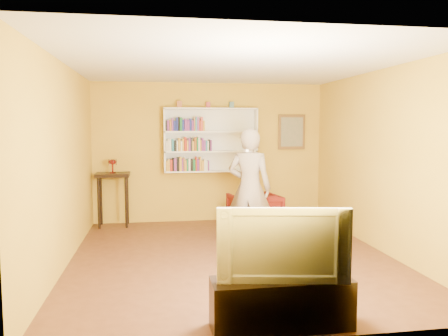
{
  "coord_description": "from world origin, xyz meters",
  "views": [
    {
      "loc": [
        -1.06,
        -6.0,
        1.85
      ],
      "look_at": [
        0.01,
        0.75,
        1.21
      ],
      "focal_mm": 35.0,
      "sensor_mm": 36.0,
      "label": 1
    }
  ],
  "objects_px": {
    "console_table": "(113,182)",
    "ruby_lustre": "(113,163)",
    "television": "(282,242)",
    "person": "(250,188)",
    "armchair": "(254,215)",
    "bookshelf": "(210,140)",
    "tv_cabinet": "(281,303)"
  },
  "relations": [
    {
      "from": "console_table",
      "to": "ruby_lustre",
      "type": "relative_size",
      "value": 3.94
    },
    {
      "from": "console_table",
      "to": "television",
      "type": "distance_m",
      "value": 4.89
    },
    {
      "from": "console_table",
      "to": "television",
      "type": "bearing_deg",
      "value": -66.94
    },
    {
      "from": "ruby_lustre",
      "to": "person",
      "type": "height_order",
      "value": "person"
    },
    {
      "from": "armchair",
      "to": "ruby_lustre",
      "type": "bearing_deg",
      "value": -32.99
    },
    {
      "from": "ruby_lustre",
      "to": "television",
      "type": "bearing_deg",
      "value": -66.94
    },
    {
      "from": "television",
      "to": "ruby_lustre",
      "type": "bearing_deg",
      "value": 122.77
    },
    {
      "from": "bookshelf",
      "to": "console_table",
      "type": "height_order",
      "value": "bookshelf"
    },
    {
      "from": "bookshelf",
      "to": "console_table",
      "type": "relative_size",
      "value": 1.8
    },
    {
      "from": "armchair",
      "to": "person",
      "type": "bearing_deg",
      "value": 61.91
    },
    {
      "from": "armchair",
      "to": "television",
      "type": "height_order",
      "value": "television"
    },
    {
      "from": "bookshelf",
      "to": "person",
      "type": "bearing_deg",
      "value": -79.35
    },
    {
      "from": "armchair",
      "to": "television",
      "type": "relative_size",
      "value": 0.67
    },
    {
      "from": "bookshelf",
      "to": "person",
      "type": "distance_m",
      "value": 2.07
    },
    {
      "from": "bookshelf",
      "to": "person",
      "type": "relative_size",
      "value": 0.98
    },
    {
      "from": "armchair",
      "to": "tv_cabinet",
      "type": "xyz_separation_m",
      "value": [
        -0.53,
        -3.4,
        -0.13
      ]
    },
    {
      "from": "armchair",
      "to": "person",
      "type": "distance_m",
      "value": 0.9
    },
    {
      "from": "person",
      "to": "television",
      "type": "xyz_separation_m",
      "value": [
        -0.29,
        -2.74,
        -0.11
      ]
    },
    {
      "from": "ruby_lustre",
      "to": "tv_cabinet",
      "type": "relative_size",
      "value": 0.2
    },
    {
      "from": "ruby_lustre",
      "to": "tv_cabinet",
      "type": "height_order",
      "value": "ruby_lustre"
    },
    {
      "from": "console_table",
      "to": "person",
      "type": "height_order",
      "value": "person"
    },
    {
      "from": "bookshelf",
      "to": "ruby_lustre",
      "type": "bearing_deg",
      "value": -175.06
    },
    {
      "from": "armchair",
      "to": "tv_cabinet",
      "type": "relative_size",
      "value": 0.61
    },
    {
      "from": "person",
      "to": "television",
      "type": "relative_size",
      "value": 1.55
    },
    {
      "from": "ruby_lustre",
      "to": "armchair",
      "type": "relative_size",
      "value": 0.32
    },
    {
      "from": "television",
      "to": "tv_cabinet",
      "type": "bearing_deg",
      "value": 0.0
    },
    {
      "from": "console_table",
      "to": "ruby_lustre",
      "type": "distance_m",
      "value": 0.36
    },
    {
      "from": "ruby_lustre",
      "to": "tv_cabinet",
      "type": "bearing_deg",
      "value": -66.94
    },
    {
      "from": "bookshelf",
      "to": "television",
      "type": "height_order",
      "value": "bookshelf"
    },
    {
      "from": "console_table",
      "to": "television",
      "type": "relative_size",
      "value": 0.85
    },
    {
      "from": "console_table",
      "to": "person",
      "type": "xyz_separation_m",
      "value": [
        2.21,
        -1.76,
        0.09
      ]
    },
    {
      "from": "console_table",
      "to": "ruby_lustre",
      "type": "bearing_deg",
      "value": -53.13
    }
  ]
}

